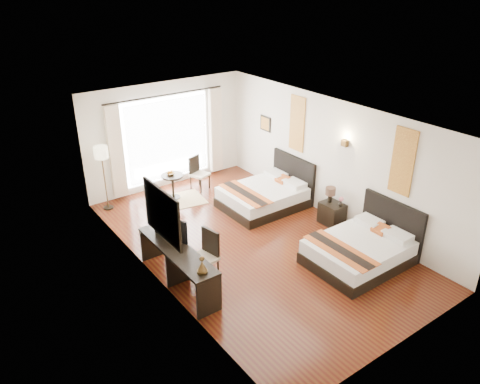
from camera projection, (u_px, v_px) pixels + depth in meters
floor at (252, 243)px, 10.08m from camera, size 4.50×7.50×0.01m
ceiling at (254, 117)px, 8.87m from camera, size 4.50×7.50×0.02m
wall_headboard at (331, 159)px, 10.66m from camera, size 0.01×7.50×2.80m
wall_desk at (152, 214)px, 8.29m from camera, size 0.01×7.50×2.80m
wall_window at (166, 135)px, 12.21m from camera, size 4.50×0.01×2.80m
wall_entry at (410, 271)px, 6.73m from camera, size 4.50×0.01×2.80m
window_glass at (167, 139)px, 12.24m from camera, size 2.40×0.02×2.20m
sheer_curtain at (168, 140)px, 12.20m from camera, size 2.30×0.02×2.10m
drape_left at (116, 152)px, 11.41m from camera, size 0.35×0.14×2.35m
drape_right at (215, 131)px, 12.94m from camera, size 0.35×0.14×2.35m
art_panel_near at (403, 162)px, 9.05m from camera, size 0.03×0.50×1.35m
art_panel_far at (297, 124)px, 11.28m from camera, size 0.03×0.50×1.35m
wall_sconce at (345, 143)px, 10.12m from camera, size 0.10×0.14×0.14m
mirror_frame at (162, 214)px, 7.99m from camera, size 0.04×1.25×0.95m
mirror_glass at (163, 213)px, 8.00m from camera, size 0.01×1.12×0.82m
bed_near at (362, 249)px, 9.29m from camera, size 1.97×1.54×1.11m
bed_far at (266, 195)px, 11.51m from camera, size 1.99×1.55×1.12m
nightstand at (332, 213)px, 10.73m from camera, size 0.43×0.53×0.51m
table_lamp at (330, 192)px, 10.60m from camera, size 0.23×0.23×0.37m
vase at (341, 204)px, 10.47m from camera, size 0.15×0.15×0.13m
console_desk at (178, 266)px, 8.61m from camera, size 0.50×2.20×0.76m
television at (167, 229)px, 8.63m from camera, size 0.37×0.80×0.47m
bronze_figurine at (202, 265)px, 7.74m from camera, size 0.21×0.21×0.27m
desk_chair at (204, 266)px, 8.76m from camera, size 0.55×0.55×1.01m
floor_lamp at (102, 157)px, 10.93m from camera, size 0.32×0.32×1.61m
side_table at (173, 187)px, 11.89m from camera, size 0.56×0.56×0.64m
fruit_bowl at (171, 174)px, 11.75m from camera, size 0.22×0.22×0.05m
window_chair at (199, 179)px, 12.42m from camera, size 0.53×0.53×0.90m
jute_rug at (177, 201)px, 11.85m from camera, size 1.50×1.13×0.01m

